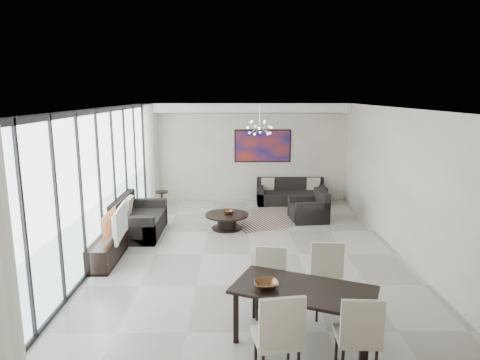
{
  "coord_description": "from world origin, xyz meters",
  "views": [
    {
      "loc": [
        -0.28,
        -8.14,
        3.18
      ],
      "look_at": [
        -0.2,
        1.36,
        1.25
      ],
      "focal_mm": 32.0,
      "sensor_mm": 36.0,
      "label": 1
    }
  ],
  "objects_px": {
    "sofa_main": "(291,195)",
    "television": "(115,223)",
    "coffee_table": "(227,220)",
    "dining_table": "(304,295)",
    "tv_console": "(108,250)"
  },
  "relations": [
    {
      "from": "tv_console",
      "to": "dining_table",
      "type": "height_order",
      "value": "dining_table"
    },
    {
      "from": "sofa_main",
      "to": "television",
      "type": "height_order",
      "value": "television"
    },
    {
      "from": "television",
      "to": "tv_console",
      "type": "bearing_deg",
      "value": 105.41
    },
    {
      "from": "sofa_main",
      "to": "dining_table",
      "type": "bearing_deg",
      "value": -95.96
    },
    {
      "from": "dining_table",
      "to": "television",
      "type": "bearing_deg",
      "value": 138.56
    },
    {
      "from": "coffee_table",
      "to": "sofa_main",
      "type": "height_order",
      "value": "sofa_main"
    },
    {
      "from": "tv_console",
      "to": "dining_table",
      "type": "relative_size",
      "value": 0.73
    },
    {
      "from": "dining_table",
      "to": "coffee_table",
      "type": "bearing_deg",
      "value": 102.89
    },
    {
      "from": "sofa_main",
      "to": "television",
      "type": "xyz_separation_m",
      "value": [
        -3.93,
        -4.36,
        0.52
      ]
    },
    {
      "from": "sofa_main",
      "to": "tv_console",
      "type": "height_order",
      "value": "sofa_main"
    },
    {
      "from": "coffee_table",
      "to": "sofa_main",
      "type": "bearing_deg",
      "value": 52.65
    },
    {
      "from": "sofa_main",
      "to": "television",
      "type": "distance_m",
      "value": 5.89
    },
    {
      "from": "television",
      "to": "sofa_main",
      "type": "bearing_deg",
      "value": -46.12
    },
    {
      "from": "coffee_table",
      "to": "tv_console",
      "type": "height_order",
      "value": "tv_console"
    },
    {
      "from": "coffee_table",
      "to": "dining_table",
      "type": "relative_size",
      "value": 0.52
    }
  ]
}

